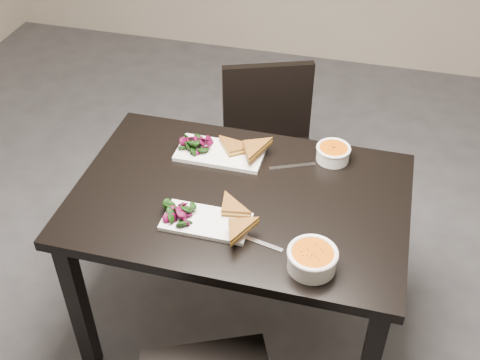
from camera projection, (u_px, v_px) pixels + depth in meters
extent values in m
plane|color=#47474C|center=(240.00, 323.00, 2.62)|extent=(5.00, 5.00, 0.00)
cube|color=black|center=(240.00, 199.00, 2.15)|extent=(1.20, 0.80, 0.04)
cube|color=black|center=(79.00, 307.00, 2.25)|extent=(0.06, 0.06, 0.71)
cube|color=black|center=(146.00, 193.00, 2.75)|extent=(0.06, 0.06, 0.71)
cube|color=black|center=(382.00, 235.00, 2.54)|extent=(0.06, 0.06, 0.71)
cube|color=black|center=(272.00, 164.00, 2.79)|extent=(0.54, 0.54, 0.04)
cube|color=black|center=(238.00, 229.00, 2.78)|extent=(0.05, 0.05, 0.41)
cube|color=black|center=(314.00, 223.00, 2.82)|extent=(0.05, 0.05, 0.41)
cube|color=black|center=(230.00, 180.00, 3.06)|extent=(0.05, 0.05, 0.41)
cube|color=black|center=(299.00, 175.00, 3.09)|extent=(0.05, 0.05, 0.41)
cube|color=black|center=(267.00, 103.00, 2.80)|extent=(0.41, 0.19, 0.40)
cube|color=white|center=(206.00, 222.00, 2.02)|extent=(0.30, 0.15, 0.01)
cylinder|color=white|center=(312.00, 260.00, 1.86)|extent=(0.15, 0.15, 0.06)
cylinder|color=#D15309|center=(313.00, 255.00, 1.84)|extent=(0.13, 0.13, 0.02)
torus|color=white|center=(313.00, 253.00, 1.84)|extent=(0.16, 0.16, 0.02)
cube|color=silver|center=(258.00, 242.00, 1.96)|extent=(0.18, 0.05, 0.00)
cube|color=white|center=(220.00, 153.00, 2.32)|extent=(0.34, 0.17, 0.02)
cylinder|color=white|center=(333.00, 154.00, 2.29)|extent=(0.13, 0.13, 0.05)
cylinder|color=#D15309|center=(333.00, 150.00, 2.27)|extent=(0.11, 0.11, 0.02)
torus|color=white|center=(334.00, 148.00, 2.27)|extent=(0.13, 0.13, 0.01)
cube|color=silver|center=(292.00, 166.00, 2.27)|extent=(0.17, 0.09, 0.00)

